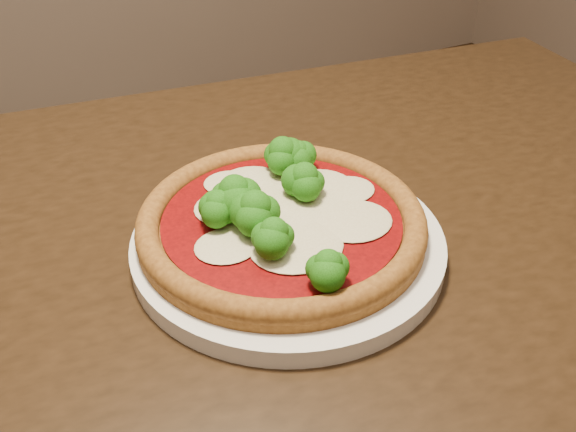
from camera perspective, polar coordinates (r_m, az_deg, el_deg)
name	(u,v)px	position (r m, az deg, el deg)	size (l,w,h in m)	color
dining_table	(202,323)	(0.68, -7.65, -9.43)	(1.38, 0.88, 0.75)	black
plate	(288,243)	(0.60, 0.00, -2.43)	(0.29, 0.29, 0.02)	silver
pizza	(279,215)	(0.59, -0.77, 0.05)	(0.27, 0.27, 0.06)	brown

